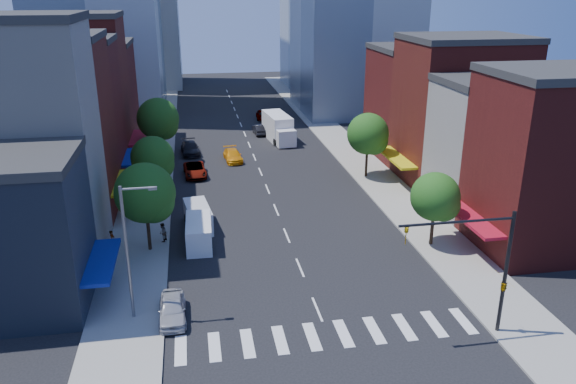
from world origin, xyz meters
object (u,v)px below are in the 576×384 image
(parked_car_second, at_px, (198,220))
(box_truck, at_px, (278,128))
(pedestrian_near, at_px, (112,239))
(pedestrian_far, at_px, (163,232))
(traffic_car_oncoming, at_px, (259,129))
(traffic_car_far, at_px, (262,114))
(parked_car_rear, at_px, (190,148))
(parked_car_front, at_px, (172,309))
(cargo_van_near, at_px, (199,233))
(parked_car_third, at_px, (195,170))
(cargo_van_far, at_px, (198,217))
(taxi, at_px, (233,155))

(parked_car_second, xyz_separation_m, box_truck, (11.82, 28.91, 0.92))
(pedestrian_near, relative_size, pedestrian_far, 0.94)
(traffic_car_oncoming, bearing_deg, traffic_car_far, -103.56)
(pedestrian_far, bearing_deg, parked_car_rear, -157.71)
(parked_car_rear, xyz_separation_m, pedestrian_far, (-2.57, -26.55, 0.20))
(parked_car_second, xyz_separation_m, pedestrian_near, (-7.00, -3.10, 0.15))
(parked_car_front, relative_size, traffic_car_oncoming, 0.99)
(cargo_van_near, distance_m, pedestrian_near, 7.01)
(parked_car_second, bearing_deg, box_truck, 73.78)
(traffic_car_oncoming, bearing_deg, parked_car_front, 72.45)
(parked_car_third, relative_size, cargo_van_far, 1.01)
(parked_car_rear, bearing_deg, cargo_van_near, -94.43)
(cargo_van_near, xyz_separation_m, pedestrian_far, (-3.00, 1.00, -0.12))
(traffic_car_far, bearing_deg, cargo_van_far, 78.93)
(taxi, distance_m, pedestrian_near, 25.96)
(parked_car_second, bearing_deg, traffic_car_far, 81.13)
(cargo_van_far, bearing_deg, pedestrian_far, -145.95)
(parked_car_second, relative_size, traffic_car_far, 1.00)
(pedestrian_near, bearing_deg, parked_car_front, -147.89)
(traffic_car_oncoming, distance_m, pedestrian_far, 37.45)
(parked_car_second, distance_m, pedestrian_near, 7.66)
(parked_car_front, bearing_deg, pedestrian_near, 113.23)
(parked_car_second, height_order, cargo_van_near, cargo_van_near)
(parked_car_third, distance_m, box_truck, 18.30)
(parked_car_rear, height_order, traffic_car_oncoming, parked_car_rear)
(traffic_car_oncoming, height_order, box_truck, box_truck)
(parked_car_front, height_order, parked_car_rear, parked_car_rear)
(parked_car_rear, xyz_separation_m, pedestrian_near, (-6.57, -27.13, 0.15))
(parked_car_second, relative_size, cargo_van_near, 0.91)
(box_truck, bearing_deg, traffic_car_oncoming, 113.52)
(parked_car_front, distance_m, parked_car_rear, 38.40)
(parked_car_rear, xyz_separation_m, cargo_van_far, (0.44, -23.90, 0.27))
(parked_car_front, distance_m, pedestrian_near, 12.30)
(parked_car_rear, height_order, box_truck, box_truck)
(parked_car_rear, bearing_deg, parked_car_front, -97.66)
(pedestrian_near, bearing_deg, traffic_car_far, -13.75)
(parked_car_third, bearing_deg, parked_car_second, -93.71)
(parked_car_rear, height_order, pedestrian_near, pedestrian_near)
(taxi, relative_size, pedestrian_far, 2.94)
(cargo_van_far, relative_size, traffic_car_far, 1.09)
(parked_car_front, xyz_separation_m, traffic_car_oncoming, (11.61, 47.08, -0.02))
(parked_car_rear, distance_m, cargo_van_far, 23.91)
(parked_car_front, xyz_separation_m, pedestrian_far, (-1.00, 11.81, 0.23))
(taxi, xyz_separation_m, pedestrian_near, (-11.71, -23.17, 0.22))
(pedestrian_near, bearing_deg, pedestrian_far, -73.69)
(parked_car_front, height_order, cargo_van_far, cargo_van_far)
(taxi, relative_size, pedestrian_near, 3.12)
(cargo_van_far, xyz_separation_m, pedestrian_near, (-7.02, -3.23, -0.11))
(parked_car_front, relative_size, traffic_car_far, 0.92)
(cargo_van_near, relative_size, pedestrian_near, 3.37)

